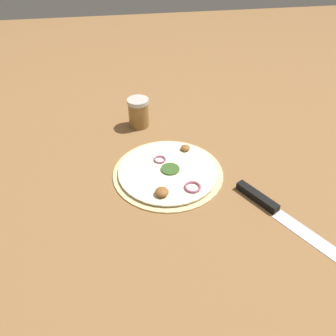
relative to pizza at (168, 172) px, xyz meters
name	(u,v)px	position (x,y,z in m)	size (l,w,h in m)	color
ground_plane	(168,173)	(0.00, 0.00, -0.01)	(3.00, 3.00, 0.00)	olive
pizza	(168,172)	(0.00, 0.00, 0.00)	(0.28, 0.28, 0.03)	beige
knife	(274,209)	(-0.21, 0.17, 0.00)	(0.18, 0.29, 0.02)	silver
spice_jar	(139,113)	(0.05, -0.24, 0.04)	(0.06, 0.06, 0.09)	olive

